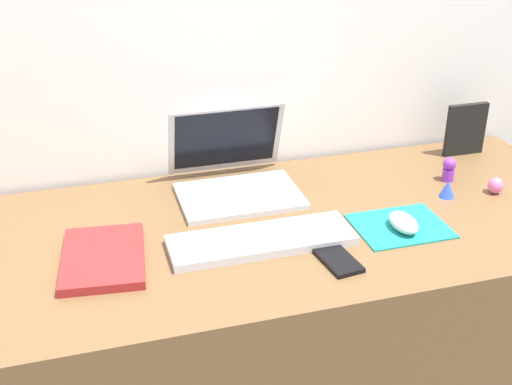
{
  "coord_description": "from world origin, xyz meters",
  "views": [
    {
      "loc": [
        -0.37,
        -1.28,
        1.5
      ],
      "look_at": [
        -0.0,
        0.0,
        0.83
      ],
      "focal_mm": 46.7,
      "sensor_mm": 36.0,
      "label": 1
    }
  ],
  "objects_px": {
    "keyboard": "(261,240)",
    "toy_figurine_pink": "(494,185)",
    "cell_phone": "(337,259)",
    "mouse": "(403,223)",
    "notebook_pad": "(103,258)",
    "toy_figurine_purple": "(449,169)",
    "toy_figurine_blue": "(447,189)",
    "laptop": "(232,170)",
    "picture_frame": "(466,129)"
  },
  "relations": [
    {
      "from": "notebook_pad",
      "to": "picture_frame",
      "type": "distance_m",
      "value": 1.08
    },
    {
      "from": "notebook_pad",
      "to": "toy_figurine_pink",
      "type": "relative_size",
      "value": 5.69
    },
    {
      "from": "mouse",
      "to": "toy_figurine_pink",
      "type": "distance_m",
      "value": 0.33
    },
    {
      "from": "notebook_pad",
      "to": "toy_figurine_purple",
      "type": "relative_size",
      "value": 3.7
    },
    {
      "from": "keyboard",
      "to": "mouse",
      "type": "distance_m",
      "value": 0.33
    },
    {
      "from": "toy_figurine_blue",
      "to": "toy_figurine_purple",
      "type": "height_order",
      "value": "toy_figurine_purple"
    },
    {
      "from": "notebook_pad",
      "to": "mouse",
      "type": "bearing_deg",
      "value": 1.25
    },
    {
      "from": "notebook_pad",
      "to": "toy_figurine_blue",
      "type": "height_order",
      "value": "toy_figurine_blue"
    },
    {
      "from": "cell_phone",
      "to": "notebook_pad",
      "type": "relative_size",
      "value": 0.53
    },
    {
      "from": "laptop",
      "to": "notebook_pad",
      "type": "distance_m",
      "value": 0.44
    },
    {
      "from": "toy_figurine_pink",
      "to": "toy_figurine_purple",
      "type": "height_order",
      "value": "toy_figurine_purple"
    },
    {
      "from": "mouse",
      "to": "picture_frame",
      "type": "distance_m",
      "value": 0.51
    },
    {
      "from": "toy_figurine_purple",
      "to": "picture_frame",
      "type": "bearing_deg",
      "value": 47.42
    },
    {
      "from": "picture_frame",
      "to": "toy_figurine_pink",
      "type": "relative_size",
      "value": 3.56
    },
    {
      "from": "keyboard",
      "to": "toy_figurine_blue",
      "type": "height_order",
      "value": "toy_figurine_blue"
    },
    {
      "from": "toy_figurine_blue",
      "to": "keyboard",
      "type": "bearing_deg",
      "value": -169.98
    },
    {
      "from": "mouse",
      "to": "notebook_pad",
      "type": "relative_size",
      "value": 0.4
    },
    {
      "from": "picture_frame",
      "to": "toy_figurine_blue",
      "type": "height_order",
      "value": "picture_frame"
    },
    {
      "from": "laptop",
      "to": "notebook_pad",
      "type": "relative_size",
      "value": 1.25
    },
    {
      "from": "cell_phone",
      "to": "toy_figurine_pink",
      "type": "bearing_deg",
      "value": 12.84
    },
    {
      "from": "keyboard",
      "to": "mouse",
      "type": "xyz_separation_m",
      "value": [
        0.33,
        -0.03,
        0.01
      ]
    },
    {
      "from": "toy_figurine_pink",
      "to": "toy_figurine_purple",
      "type": "relative_size",
      "value": 0.65
    },
    {
      "from": "toy_figurine_blue",
      "to": "toy_figurine_pink",
      "type": "bearing_deg",
      "value": -4.62
    },
    {
      "from": "keyboard",
      "to": "toy_figurine_pink",
      "type": "height_order",
      "value": "toy_figurine_pink"
    },
    {
      "from": "keyboard",
      "to": "toy_figurine_purple",
      "type": "height_order",
      "value": "toy_figurine_purple"
    },
    {
      "from": "picture_frame",
      "to": "toy_figurine_pink",
      "type": "distance_m",
      "value": 0.25
    },
    {
      "from": "cell_phone",
      "to": "toy_figurine_pink",
      "type": "distance_m",
      "value": 0.54
    },
    {
      "from": "laptop",
      "to": "mouse",
      "type": "bearing_deg",
      "value": -45.05
    },
    {
      "from": "laptop",
      "to": "mouse",
      "type": "distance_m",
      "value": 0.45
    },
    {
      "from": "mouse",
      "to": "toy_figurine_purple",
      "type": "relative_size",
      "value": 1.48
    },
    {
      "from": "notebook_pad",
      "to": "toy_figurine_blue",
      "type": "distance_m",
      "value": 0.86
    },
    {
      "from": "laptop",
      "to": "toy_figurine_pink",
      "type": "distance_m",
      "value": 0.67
    },
    {
      "from": "cell_phone",
      "to": "picture_frame",
      "type": "bearing_deg",
      "value": 29.58
    },
    {
      "from": "toy_figurine_pink",
      "to": "cell_phone",
      "type": "bearing_deg",
      "value": -159.58
    },
    {
      "from": "keyboard",
      "to": "picture_frame",
      "type": "xyz_separation_m",
      "value": [
        0.7,
        0.32,
        0.06
      ]
    },
    {
      "from": "keyboard",
      "to": "toy_figurine_purple",
      "type": "xyz_separation_m",
      "value": [
        0.56,
        0.17,
        0.02
      ]
    },
    {
      "from": "mouse",
      "to": "cell_phone",
      "type": "xyz_separation_m",
      "value": [
        -0.19,
        -0.08,
        -0.02
      ]
    },
    {
      "from": "toy_figurine_blue",
      "to": "toy_figurine_pink",
      "type": "relative_size",
      "value": 1.04
    },
    {
      "from": "notebook_pad",
      "to": "toy_figurine_pink",
      "type": "height_order",
      "value": "toy_figurine_pink"
    },
    {
      "from": "keyboard",
      "to": "notebook_pad",
      "type": "height_order",
      "value": "same"
    },
    {
      "from": "laptop",
      "to": "keyboard",
      "type": "bearing_deg",
      "value": -91.61
    },
    {
      "from": "mouse",
      "to": "keyboard",
      "type": "bearing_deg",
      "value": 174.31
    },
    {
      "from": "toy_figurine_purple",
      "to": "cell_phone",
      "type": "bearing_deg",
      "value": -146.73
    },
    {
      "from": "keyboard",
      "to": "cell_phone",
      "type": "bearing_deg",
      "value": -39.16
    },
    {
      "from": "laptop",
      "to": "toy_figurine_pink",
      "type": "xyz_separation_m",
      "value": [
        0.63,
        -0.21,
        -0.03
      ]
    },
    {
      "from": "toy_figurine_purple",
      "to": "toy_figurine_pink",
      "type": "bearing_deg",
      "value": -51.35
    },
    {
      "from": "notebook_pad",
      "to": "toy_figurine_purple",
      "type": "distance_m",
      "value": 0.92
    },
    {
      "from": "mouse",
      "to": "toy_figurine_purple",
      "type": "distance_m",
      "value": 0.32
    },
    {
      "from": "laptop",
      "to": "cell_phone",
      "type": "height_order",
      "value": "laptop"
    },
    {
      "from": "mouse",
      "to": "toy_figurine_blue",
      "type": "relative_size",
      "value": 2.2
    }
  ]
}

